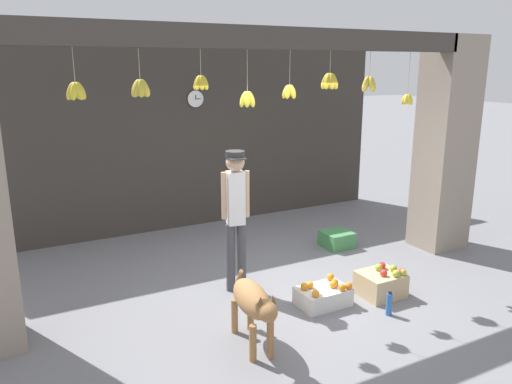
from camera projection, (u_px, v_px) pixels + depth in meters
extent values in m
plane|color=slate|center=(273.00, 294.00, 6.07)|extent=(60.00, 60.00, 0.00)
cube|color=#38332D|center=(183.00, 136.00, 8.28)|extent=(7.45, 0.12, 3.11)
cube|color=gray|center=(445.00, 145.00, 7.33)|extent=(0.70, 0.60, 3.11)
cube|color=#3D3833|center=(270.00, 38.00, 5.42)|extent=(5.55, 0.24, 0.24)
cylinder|color=#B2AD99|center=(73.00, 64.00, 4.59)|extent=(0.01, 0.01, 0.32)
ellipsoid|color=yellow|center=(81.00, 91.00, 4.67)|extent=(0.12, 0.07, 0.19)
ellipsoid|color=yellow|center=(78.00, 91.00, 4.70)|extent=(0.10, 0.11, 0.19)
ellipsoid|color=yellow|center=(73.00, 91.00, 4.68)|extent=(0.10, 0.11, 0.19)
ellipsoid|color=yellow|center=(71.00, 91.00, 4.63)|extent=(0.12, 0.07, 0.19)
ellipsoid|color=yellow|center=(74.00, 91.00, 4.61)|extent=(0.10, 0.11, 0.19)
ellipsoid|color=yellow|center=(79.00, 91.00, 4.63)|extent=(0.10, 0.11, 0.19)
cylinder|color=#B2AD99|center=(139.00, 63.00, 4.84)|extent=(0.01, 0.01, 0.30)
ellipsoid|color=gold|center=(145.00, 88.00, 4.92)|extent=(0.13, 0.07, 0.19)
ellipsoid|color=gold|center=(142.00, 88.00, 4.95)|extent=(0.11, 0.11, 0.20)
ellipsoid|color=gold|center=(138.00, 88.00, 4.94)|extent=(0.08, 0.12, 0.20)
ellipsoid|color=gold|center=(136.00, 88.00, 4.90)|extent=(0.12, 0.09, 0.20)
ellipsoid|color=gold|center=(137.00, 88.00, 4.87)|extent=(0.12, 0.09, 0.20)
ellipsoid|color=gold|center=(141.00, 88.00, 4.86)|extent=(0.08, 0.12, 0.20)
ellipsoid|color=gold|center=(145.00, 88.00, 4.88)|extent=(0.11, 0.11, 0.20)
cylinder|color=#B2AD99|center=(201.00, 62.00, 5.10)|extent=(0.01, 0.01, 0.27)
ellipsoid|color=yellow|center=(205.00, 82.00, 5.17)|extent=(0.11, 0.06, 0.17)
ellipsoid|color=yellow|center=(202.00, 82.00, 5.19)|extent=(0.09, 0.10, 0.18)
ellipsoid|color=yellow|center=(199.00, 82.00, 5.18)|extent=(0.07, 0.11, 0.17)
ellipsoid|color=yellow|center=(197.00, 83.00, 5.15)|extent=(0.11, 0.08, 0.17)
ellipsoid|color=yellow|center=(198.00, 83.00, 5.11)|extent=(0.11, 0.08, 0.17)
ellipsoid|color=yellow|center=(202.00, 83.00, 5.11)|extent=(0.07, 0.11, 0.17)
ellipsoid|color=yellow|center=(205.00, 83.00, 5.13)|extent=(0.09, 0.10, 0.18)
cylinder|color=#B2AD99|center=(247.00, 70.00, 5.35)|extent=(0.01, 0.01, 0.44)
ellipsoid|color=yellow|center=(251.00, 99.00, 5.45)|extent=(0.12, 0.07, 0.19)
ellipsoid|color=yellow|center=(248.00, 99.00, 5.47)|extent=(0.10, 0.12, 0.20)
ellipsoid|color=yellow|center=(244.00, 99.00, 5.45)|extent=(0.10, 0.12, 0.20)
ellipsoid|color=yellow|center=(243.00, 99.00, 5.40)|extent=(0.12, 0.07, 0.19)
ellipsoid|color=yellow|center=(247.00, 99.00, 5.38)|extent=(0.10, 0.12, 0.20)
ellipsoid|color=yellow|center=(251.00, 99.00, 5.40)|extent=(0.10, 0.12, 0.20)
cylinder|color=#B2AD99|center=(290.00, 67.00, 5.61)|extent=(0.01, 0.01, 0.38)
ellipsoid|color=yellow|center=(293.00, 92.00, 5.70)|extent=(0.11, 0.06, 0.18)
ellipsoid|color=yellow|center=(289.00, 92.00, 5.72)|extent=(0.08, 0.11, 0.18)
ellipsoid|color=yellow|center=(286.00, 92.00, 5.68)|extent=(0.11, 0.09, 0.18)
ellipsoid|color=yellow|center=(288.00, 92.00, 5.64)|extent=(0.11, 0.09, 0.18)
ellipsoid|color=yellow|center=(292.00, 92.00, 5.65)|extent=(0.08, 0.11, 0.18)
cylinder|color=#B2AD99|center=(330.00, 62.00, 5.91)|extent=(0.01, 0.01, 0.26)
ellipsoid|color=yellow|center=(333.00, 81.00, 5.99)|extent=(0.14, 0.08, 0.22)
ellipsoid|color=yellow|center=(330.00, 81.00, 6.02)|extent=(0.12, 0.13, 0.23)
ellipsoid|color=yellow|center=(326.00, 81.00, 6.01)|extent=(0.09, 0.14, 0.22)
ellipsoid|color=yellow|center=(325.00, 81.00, 5.96)|extent=(0.14, 0.11, 0.22)
ellipsoid|color=yellow|center=(328.00, 81.00, 5.92)|extent=(0.14, 0.11, 0.22)
ellipsoid|color=yellow|center=(331.00, 81.00, 5.92)|extent=(0.09, 0.14, 0.22)
ellipsoid|color=yellow|center=(334.00, 81.00, 5.95)|extent=(0.12, 0.13, 0.23)
cylinder|color=#B2AD99|center=(370.00, 64.00, 6.14)|extent=(0.01, 0.01, 0.30)
ellipsoid|color=gold|center=(372.00, 84.00, 6.23)|extent=(0.14, 0.08, 0.21)
ellipsoid|color=gold|center=(366.00, 84.00, 6.25)|extent=(0.08, 0.14, 0.21)
ellipsoid|color=gold|center=(366.00, 84.00, 6.18)|extent=(0.14, 0.08, 0.21)
ellipsoid|color=gold|center=(372.00, 84.00, 6.16)|extent=(0.08, 0.14, 0.21)
cylinder|color=#B2AD99|center=(409.00, 73.00, 6.46)|extent=(0.01, 0.01, 0.53)
ellipsoid|color=yellow|center=(409.00, 99.00, 6.56)|extent=(0.10, 0.05, 0.16)
ellipsoid|color=yellow|center=(407.00, 99.00, 6.58)|extent=(0.09, 0.09, 0.16)
ellipsoid|color=yellow|center=(405.00, 99.00, 6.57)|extent=(0.07, 0.10, 0.16)
ellipsoid|color=yellow|center=(404.00, 99.00, 6.54)|extent=(0.10, 0.08, 0.16)
ellipsoid|color=yellow|center=(406.00, 99.00, 6.51)|extent=(0.10, 0.08, 0.16)
ellipsoid|color=yellow|center=(409.00, 99.00, 6.50)|extent=(0.07, 0.10, 0.16)
ellipsoid|color=yellow|center=(410.00, 99.00, 6.53)|extent=(0.09, 0.09, 0.16)
ellipsoid|color=#9E7042|center=(252.00, 298.00, 4.86)|extent=(0.38, 0.76, 0.29)
cylinder|color=#9E7042|center=(270.00, 340.00, 4.72)|extent=(0.07, 0.07, 0.37)
cylinder|color=#9E7042|center=(253.00, 343.00, 4.66)|extent=(0.07, 0.07, 0.37)
cylinder|color=#9E7042|center=(250.00, 313.00, 5.22)|extent=(0.07, 0.07, 0.37)
cylinder|color=#9E7042|center=(235.00, 316.00, 5.16)|extent=(0.07, 0.07, 0.37)
ellipsoid|color=#9E7042|center=(267.00, 311.00, 4.48)|extent=(0.22, 0.29, 0.20)
cone|color=brown|center=(273.00, 299.00, 4.47)|extent=(0.07, 0.07, 0.08)
cone|color=brown|center=(261.00, 301.00, 4.43)|extent=(0.07, 0.07, 0.08)
cylinder|color=#9E7042|center=(238.00, 279.00, 5.22)|extent=(0.07, 0.23, 0.29)
cylinder|color=#424247|center=(242.00, 257.00, 6.10)|extent=(0.11, 0.11, 0.86)
cylinder|color=#424247|center=(231.00, 258.00, 6.06)|extent=(0.11, 0.11, 0.86)
cube|color=white|center=(236.00, 198.00, 5.90)|extent=(0.23, 0.20, 0.64)
cylinder|color=tan|center=(247.00, 194.00, 5.93)|extent=(0.06, 0.06, 0.56)
cylinder|color=tan|center=(224.00, 196.00, 5.85)|extent=(0.06, 0.06, 0.56)
sphere|color=tan|center=(235.00, 162.00, 5.79)|extent=(0.22, 0.22, 0.22)
cylinder|color=#2D2D2D|center=(235.00, 154.00, 5.77)|extent=(0.23, 0.23, 0.08)
cube|color=#2D2D2D|center=(238.00, 159.00, 5.67)|extent=(0.21, 0.15, 0.01)
cube|color=silver|center=(323.00, 296.00, 5.77)|extent=(0.59, 0.40, 0.21)
sphere|color=orange|center=(333.00, 285.00, 5.75)|extent=(0.09, 0.09, 0.09)
sphere|color=orange|center=(335.00, 282.00, 5.81)|extent=(0.09, 0.09, 0.09)
sphere|color=orange|center=(349.00, 286.00, 5.71)|extent=(0.09, 0.09, 0.09)
sphere|color=orange|center=(310.00, 285.00, 5.74)|extent=(0.09, 0.09, 0.09)
sphere|color=orange|center=(342.00, 288.00, 5.67)|extent=(0.09, 0.09, 0.09)
sphere|color=orange|center=(330.00, 277.00, 5.95)|extent=(0.09, 0.09, 0.09)
sphere|color=orange|center=(316.00, 294.00, 5.53)|extent=(0.09, 0.09, 0.09)
sphere|color=orange|center=(304.00, 287.00, 5.69)|extent=(0.09, 0.09, 0.09)
cube|color=tan|center=(380.00, 284.00, 6.01)|extent=(0.50, 0.44, 0.29)
sphere|color=#99B238|center=(396.00, 274.00, 5.86)|extent=(0.09, 0.09, 0.09)
sphere|color=#99B238|center=(403.00, 272.00, 5.90)|extent=(0.09, 0.09, 0.09)
sphere|color=#99B238|center=(379.00, 267.00, 6.04)|extent=(0.09, 0.09, 0.09)
sphere|color=#99B238|center=(393.00, 268.00, 6.01)|extent=(0.09, 0.09, 0.09)
sphere|color=red|center=(382.00, 265.00, 6.10)|extent=(0.09, 0.09, 0.09)
sphere|color=red|center=(402.00, 272.00, 5.91)|extent=(0.09, 0.09, 0.09)
sphere|color=red|center=(402.00, 272.00, 5.92)|extent=(0.09, 0.09, 0.09)
sphere|color=red|center=(382.00, 266.00, 6.07)|extent=(0.09, 0.09, 0.09)
sphere|color=red|center=(384.00, 273.00, 5.88)|extent=(0.09, 0.09, 0.09)
cube|color=#42844C|center=(337.00, 239.00, 7.61)|extent=(0.42, 0.42, 0.24)
cylinder|color=#2D60AD|center=(389.00, 304.00, 5.53)|extent=(0.07, 0.07, 0.25)
cylinder|color=black|center=(390.00, 293.00, 5.50)|extent=(0.04, 0.04, 0.03)
cylinder|color=black|center=(195.00, 99.00, 8.17)|extent=(0.29, 0.01, 0.29)
cylinder|color=white|center=(195.00, 99.00, 8.16)|extent=(0.27, 0.02, 0.27)
cube|color=black|center=(196.00, 97.00, 8.14)|extent=(0.01, 0.01, 0.08)
cube|color=black|center=(198.00, 99.00, 8.16)|extent=(0.10, 0.01, 0.01)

